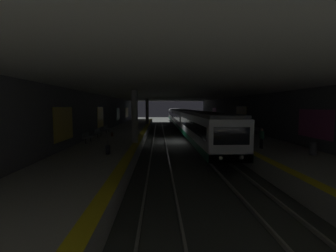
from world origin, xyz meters
TOP-DOWN VIEW (x-y plane):
  - ground_plane at (0.00, 0.00)m, footprint 120.00×120.00m
  - track_left at (0.00, -2.20)m, footprint 60.00×1.53m
  - track_right at (0.00, 2.20)m, footprint 60.00×1.53m
  - platform_left at (0.00, -6.55)m, footprint 60.00×5.30m
  - platform_right at (0.00, 6.55)m, footprint 60.00×5.30m
  - wall_left at (0.02, -9.45)m, footprint 60.00×0.56m
  - wall_right at (0.05, 9.45)m, footprint 60.00×0.56m
  - ceiling_slab at (0.00, 0.00)m, footprint 60.00×19.40m
  - pillar_near at (-6.93, 4.35)m, footprint 0.56×0.56m
  - pillar_far at (13.80, 4.35)m, footprint 0.56×0.56m
  - metro_train at (13.74, -2.20)m, footprint 53.48×2.83m
  - bench_left_near at (-2.03, -8.53)m, footprint 1.70×0.47m
  - bench_left_mid at (13.47, -8.53)m, footprint 1.70×0.47m
  - bench_right_near at (-6.75, 8.53)m, footprint 1.70×0.47m
  - bench_right_mid at (-3.20, 8.53)m, footprint 1.70×0.47m
  - bench_right_far at (0.51, 8.53)m, footprint 1.70×0.47m
  - person_waiting_near at (11.07, -8.42)m, footprint 0.60×0.22m
  - person_walking_mid at (-10.07, -5.48)m, footprint 0.60×0.22m
  - person_standing_far at (9.34, -8.05)m, footprint 0.60×0.22m
  - person_boarding at (12.68, -5.80)m, footprint 0.60×0.22m
  - suitcase_rolling at (-11.55, 5.64)m, footprint 0.38×0.22m
  - backpack_on_floor at (-2.76, 7.23)m, footprint 0.30×0.20m
  - trash_bin at (-12.42, -7.80)m, footprint 0.44×0.44m

SIDE VIEW (x-z plane):
  - ground_plane at x=0.00m, z-range 0.00..0.00m
  - track_left at x=0.00m, z-range 0.00..0.16m
  - track_right at x=0.00m, z-range 0.00..0.16m
  - platform_left at x=0.00m, z-range 0.00..1.05m
  - platform_right at x=0.00m, z-range 0.00..1.05m
  - backpack_on_floor at x=-2.76m, z-range 1.05..1.45m
  - suitcase_rolling at x=-11.55m, z-range 0.90..1.78m
  - trash_bin at x=-12.42m, z-range 1.05..1.90m
  - bench_left_near at x=-2.03m, z-range 1.14..2.00m
  - bench_left_mid at x=13.47m, z-range 1.14..2.00m
  - bench_right_near at x=-6.75m, z-range 1.14..2.00m
  - bench_right_mid at x=-3.20m, z-range 1.14..2.00m
  - bench_right_far at x=0.51m, z-range 1.14..2.00m
  - person_walking_mid at x=-10.07m, z-range 1.11..2.63m
  - person_boarding at x=12.68m, z-range 1.11..2.68m
  - person_waiting_near at x=11.07m, z-range 1.11..2.70m
  - person_standing_far at x=9.34m, z-range 1.12..2.75m
  - metro_train at x=13.74m, z-range 0.28..3.77m
  - wall_left at x=0.02m, z-range 0.00..5.60m
  - wall_right at x=0.05m, z-range 0.00..5.60m
  - pillar_near at x=-6.93m, z-range 1.05..5.60m
  - pillar_far at x=13.80m, z-range 1.05..5.60m
  - ceiling_slab at x=0.00m, z-range 5.60..6.00m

